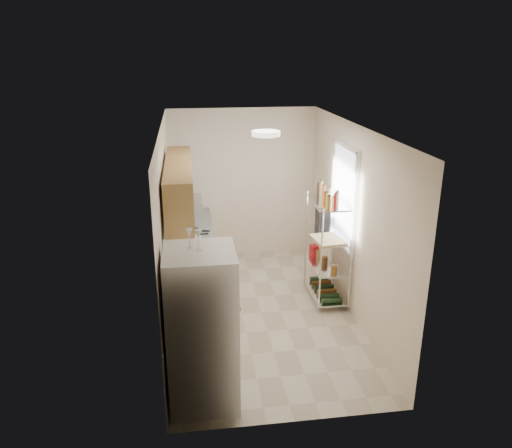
% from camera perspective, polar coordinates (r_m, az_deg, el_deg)
% --- Properties ---
extents(room, '(2.52, 4.42, 2.62)m').
position_cam_1_polar(room, '(6.60, 0.66, -0.22)').
color(room, beige).
rests_on(room, ground).
extents(counter_run, '(0.63, 3.51, 0.90)m').
position_cam_1_polar(counter_run, '(7.26, -7.12, -5.72)').
color(counter_run, tan).
rests_on(counter_run, ground).
extents(upper_cabinets, '(0.33, 2.20, 0.72)m').
position_cam_1_polar(upper_cabinets, '(6.47, -8.75, 3.90)').
color(upper_cabinets, tan).
rests_on(upper_cabinets, room).
extents(range_hood, '(0.50, 0.60, 0.12)m').
position_cam_1_polar(range_hood, '(7.36, -8.14, 2.40)').
color(range_hood, '#B7BABC').
rests_on(range_hood, room).
extents(window, '(0.06, 1.00, 1.46)m').
position_cam_1_polar(window, '(7.12, 10.03, 3.08)').
color(window, white).
rests_on(window, room).
extents(bakers_rack, '(0.45, 0.90, 1.73)m').
position_cam_1_polar(bakers_rack, '(7.15, 8.28, -0.50)').
color(bakers_rack, silver).
rests_on(bakers_rack, ground).
extents(ceiling_dome, '(0.34, 0.34, 0.05)m').
position_cam_1_polar(ceiling_dome, '(6.00, 1.14, 10.32)').
color(ceiling_dome, white).
rests_on(ceiling_dome, room).
extents(refrigerator, '(0.70, 0.70, 1.69)m').
position_cam_1_polar(refrigerator, '(5.16, -6.18, -11.83)').
color(refrigerator, white).
rests_on(refrigerator, ground).
extents(wine_glass_a, '(0.07, 0.07, 0.20)m').
position_cam_1_polar(wine_glass_a, '(4.84, -7.62, -1.61)').
color(wine_glass_a, silver).
rests_on(wine_glass_a, refrigerator).
extents(wine_glass_b, '(0.07, 0.07, 0.21)m').
position_cam_1_polar(wine_glass_b, '(4.76, -6.59, -1.86)').
color(wine_glass_b, silver).
rests_on(wine_glass_b, refrigerator).
extents(rice_cooker, '(0.24, 0.24, 0.19)m').
position_cam_1_polar(rice_cooker, '(6.87, -7.23, -2.25)').
color(rice_cooker, silver).
rests_on(rice_cooker, counter_run).
extents(frying_pan_large, '(0.31, 0.31, 0.05)m').
position_cam_1_polar(frying_pan_large, '(7.58, -7.52, -0.77)').
color(frying_pan_large, black).
rests_on(frying_pan_large, counter_run).
extents(frying_pan_small, '(0.24, 0.24, 0.05)m').
position_cam_1_polar(frying_pan_small, '(7.41, -7.66, -1.24)').
color(frying_pan_small, black).
rests_on(frying_pan_small, counter_run).
extents(cutting_board, '(0.43, 0.52, 0.03)m').
position_cam_1_polar(cutting_board, '(6.95, 8.24, -1.79)').
color(cutting_board, tan).
rests_on(cutting_board, bakers_rack).
extents(espresso_machine, '(0.18, 0.27, 0.30)m').
position_cam_1_polar(espresso_machine, '(7.42, 7.63, 0.72)').
color(espresso_machine, black).
rests_on(espresso_machine, bakers_rack).
extents(storage_bag, '(0.12, 0.15, 0.16)m').
position_cam_1_polar(storage_bag, '(7.59, 6.65, -3.01)').
color(storage_bag, '#B01519').
rests_on(storage_bag, bakers_rack).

